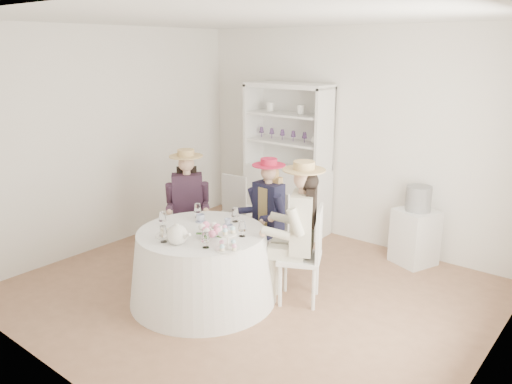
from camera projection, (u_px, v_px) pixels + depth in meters
The scene contains 23 objects.
ground at pixel (250, 290), 5.21m from camera, with size 4.50×4.50×0.00m, color #865D43.
ceiling at pixel (249, 17), 4.45m from camera, with size 4.50×4.50×0.00m, color white.
wall_back at pixel (350, 137), 6.33m from camera, with size 4.50×4.50×0.00m, color white.
wall_front at pixel (59, 217), 3.33m from camera, with size 4.50×4.50×0.00m, color white.
wall_left at pixel (110, 139), 6.18m from camera, with size 4.50×4.50×0.00m, color white.
wall_right at pixel (498, 210), 3.48m from camera, with size 4.50×4.50×0.00m, color white.
tea_table at pixel (203, 266), 4.95m from camera, with size 1.46×1.46×0.72m.
hutch at pixel (288, 179), 6.80m from camera, with size 1.29×0.71×2.00m.
side_table at pixel (415, 237), 5.80m from camera, with size 0.42×0.42×0.65m, color silver.
hatbox at pixel (419, 198), 5.67m from camera, with size 0.29×0.29×0.29m, color black.
guest_left at pixel (188, 200), 5.72m from camera, with size 0.57×0.57×1.34m.
guest_mid at pixel (267, 208), 5.52m from camera, with size 0.47×0.49×1.29m.
guest_right at pixel (300, 225), 4.79m from camera, with size 0.60×0.55×1.43m.
spare_chair at pixel (239, 207), 6.32m from camera, with size 0.42×0.42×0.93m.
teacup_a at pixel (200, 218), 5.10m from camera, with size 0.09×0.09×0.07m, color white.
teacup_b at pixel (228, 222), 5.00m from camera, with size 0.07×0.07×0.06m, color white.
teacup_c at pixel (229, 229), 4.81m from camera, with size 0.09×0.09×0.07m, color white.
flower_bowl at pixel (217, 233), 4.73m from camera, with size 0.20×0.20×0.05m, color white.
flower_arrangement at pixel (211, 230), 4.63m from camera, with size 0.19×0.19×0.07m.
table_teapot at pixel (177, 235), 4.52m from camera, with size 0.27×0.19×0.20m.
sandwich_plate at pixel (168, 234), 4.73m from camera, with size 0.25×0.25×0.06m.
cupcake_stand at pixel (228, 241), 4.39m from camera, with size 0.22×0.22×0.21m.
stemware_set at pixel (201, 224), 4.83m from camera, with size 0.87×0.91×0.15m.
Camera 1 is at (3.00, -3.63, 2.44)m, focal length 35.00 mm.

